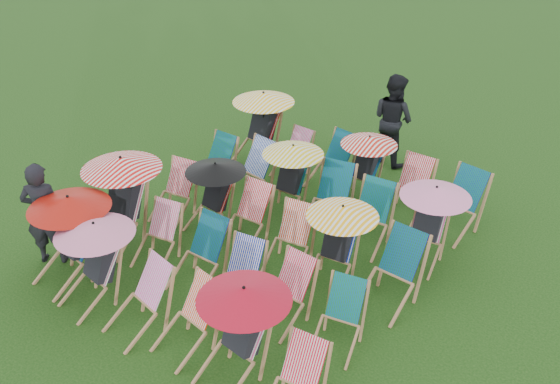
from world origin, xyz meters
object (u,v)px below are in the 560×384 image
Objects in this scene: deckchair_5 at (294,384)px; deckchair_29 at (457,204)px; person_rear at (393,119)px; deckchair_0 at (67,237)px; person_left at (44,214)px.

deckchair_29 is (0.02, 4.56, 0.07)m from deckchair_5.
deckchair_5 is 0.48× the size of person_rear.
deckchair_0 is 6.38m from person_rear.
person_left is at bearing -127.44° from deckchair_29.
deckchair_29 is 0.61× the size of person_left.
person_rear reaches higher than deckchair_0.
deckchair_5 is 4.63m from person_left.
person_rear is (-1.99, 1.59, 0.40)m from deckchair_29.
person_rear reaches higher than deckchair_5.
deckchair_29 is 0.56× the size of person_rear.
deckchair_29 reaches higher than deckchair_5.
deckchair_0 is at bearing 134.38° from person_left.
deckchair_0 is 0.64m from person_left.
deckchair_0 is 1.35× the size of deckchair_29.
deckchair_0 reaches higher than deckchair_5.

